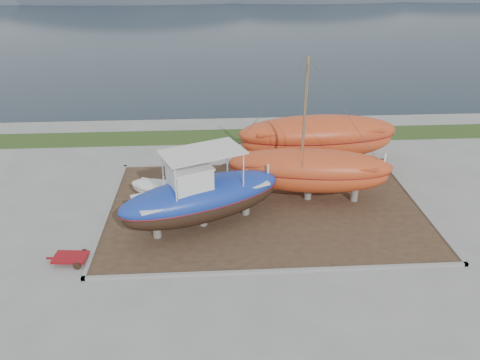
{
  "coord_description": "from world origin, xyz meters",
  "views": [
    {
      "loc": [
        -2.89,
        -19.73,
        13.88
      ],
      "look_at": [
        -1.47,
        4.0,
        1.88
      ],
      "focal_mm": 35.0,
      "sensor_mm": 36.0,
      "label": 1
    }
  ],
  "objects_px": {
    "white_dinghy": "(161,191)",
    "orange_bare_hull": "(317,143)",
    "orange_sailboat": "(312,133)",
    "blue_caique": "(202,190)",
    "red_trailer": "(71,259)"
  },
  "relations": [
    {
      "from": "white_dinghy",
      "to": "red_trailer",
      "type": "bearing_deg",
      "value": -100.62
    },
    {
      "from": "blue_caique",
      "to": "orange_bare_hull",
      "type": "relative_size",
      "value": 0.84
    },
    {
      "from": "orange_sailboat",
      "to": "orange_bare_hull",
      "type": "relative_size",
      "value": 0.89
    },
    {
      "from": "white_dinghy",
      "to": "orange_bare_hull",
      "type": "relative_size",
      "value": 0.36
    },
    {
      "from": "orange_sailboat",
      "to": "red_trailer",
      "type": "height_order",
      "value": "orange_sailboat"
    },
    {
      "from": "blue_caique",
      "to": "white_dinghy",
      "type": "relative_size",
      "value": 2.37
    },
    {
      "from": "blue_caique",
      "to": "red_trailer",
      "type": "relative_size",
      "value": 3.78
    },
    {
      "from": "white_dinghy",
      "to": "red_trailer",
      "type": "height_order",
      "value": "white_dinghy"
    },
    {
      "from": "orange_bare_hull",
      "to": "white_dinghy",
      "type": "bearing_deg",
      "value": -161.06
    },
    {
      "from": "blue_caique",
      "to": "orange_sailboat",
      "type": "bearing_deg",
      "value": -0.93
    },
    {
      "from": "white_dinghy",
      "to": "orange_bare_hull",
      "type": "bearing_deg",
      "value": 43.92
    },
    {
      "from": "blue_caique",
      "to": "white_dinghy",
      "type": "distance_m",
      "value": 4.29
    },
    {
      "from": "orange_sailboat",
      "to": "orange_bare_hull",
      "type": "bearing_deg",
      "value": 80.97
    },
    {
      "from": "blue_caique",
      "to": "white_dinghy",
      "type": "bearing_deg",
      "value": 106.8
    },
    {
      "from": "orange_sailboat",
      "to": "orange_bare_hull",
      "type": "xyz_separation_m",
      "value": [
        1.43,
        4.53,
        -2.5
      ]
    }
  ]
}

